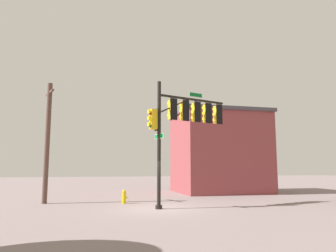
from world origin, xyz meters
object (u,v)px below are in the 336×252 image
brick_building (219,152)px  utility_pole (47,140)px  fire_hydrant (124,197)px  signal_pole_assembly (184,119)px

brick_building → utility_pole: bearing=-158.1°
brick_building → fire_hydrant: bearing=-144.0°
utility_pole → fire_hydrant: (4.71, -1.07, -3.45)m
signal_pole_assembly → brick_building: size_ratio=0.89×
signal_pole_assembly → fire_hydrant: bearing=141.3°
fire_hydrant → brick_building: 11.68m
utility_pole → fire_hydrant: bearing=-12.8°
signal_pole_assembly → utility_pole: utility_pole is taller
signal_pole_assembly → fire_hydrant: 6.03m
signal_pole_assembly → brick_building: (6.01, 9.09, -1.40)m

